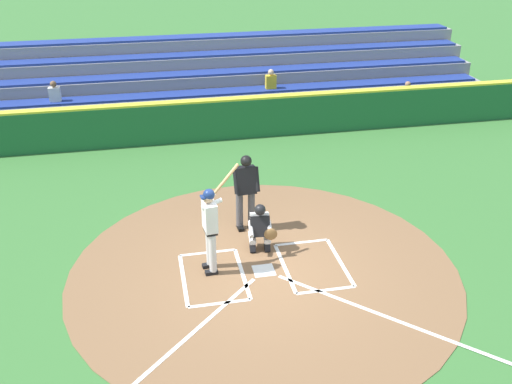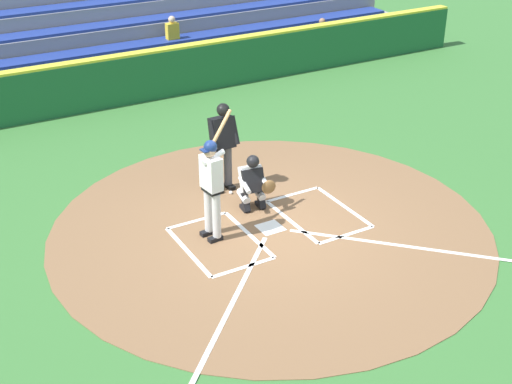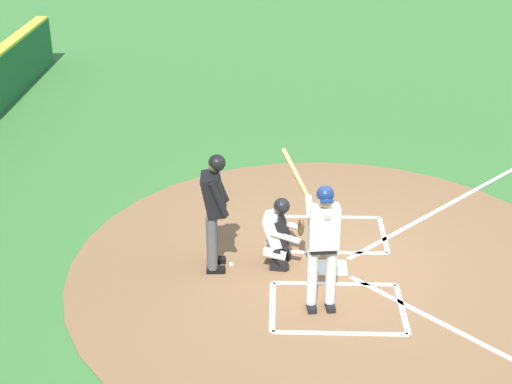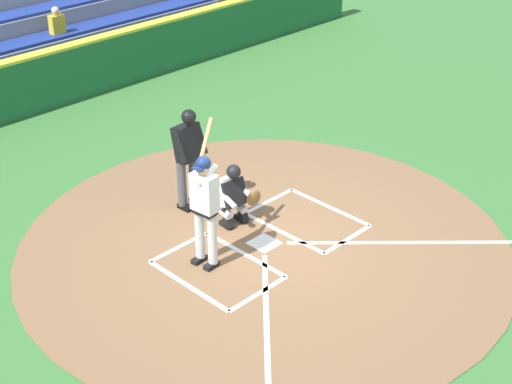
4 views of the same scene
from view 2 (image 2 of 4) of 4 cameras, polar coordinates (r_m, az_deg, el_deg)
ground_plane at (r=12.96m, az=1.16°, el=-2.93°), size 120.00×120.00×0.00m
dirt_circle at (r=12.96m, az=1.16°, el=-2.91°), size 8.00×8.00×0.01m
home_plate_and_chalk at (r=12.32m, az=3.26°, el=-4.67°), size 7.93×4.91×0.01m
batter at (r=12.19m, az=-3.58°, el=0.82°), size 0.89×0.80×2.13m
catcher at (r=13.33m, az=-0.23°, el=0.87°), size 0.59×0.65×1.13m
plate_umpire at (r=13.84m, az=-2.72°, el=4.12°), size 0.59×0.43×1.86m
baseball at (r=14.12m, az=-2.05°, el=-0.05°), size 0.07×0.07×0.07m
backstop_wall at (r=18.97m, az=-10.64°, el=8.86°), size 22.00×0.36×1.31m
bleacher_stand at (r=21.90m, az=-13.69°, el=11.61°), size 20.00×4.25×2.33m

